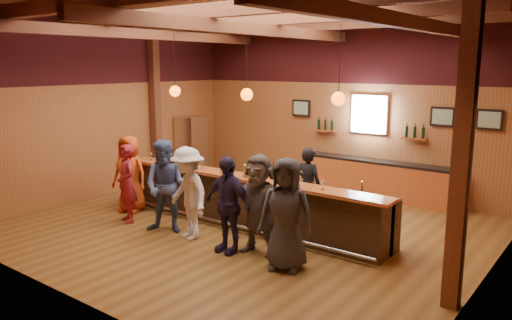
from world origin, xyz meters
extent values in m
plane|color=brown|center=(0.00, 0.00, 0.00)|extent=(9.00, 9.00, 0.00)
cube|color=brown|center=(0.00, 4.00, 2.25)|extent=(9.00, 0.04, 4.50)
cube|color=brown|center=(0.00, -4.00, 2.25)|extent=(9.00, 0.04, 4.50)
cube|color=brown|center=(-4.50, 0.00, 2.25)|extent=(0.04, 8.00, 4.50)
cube|color=brown|center=(4.50, 0.00, 2.25)|extent=(0.04, 8.00, 4.50)
cube|color=black|center=(0.00, 3.98, 3.65)|extent=(9.00, 0.01, 1.70)
cube|color=black|center=(-4.48, 0.00, 3.65)|extent=(0.01, 8.00, 1.70)
cube|color=black|center=(4.48, 0.00, 3.65)|extent=(0.01, 8.00, 1.70)
cube|color=#512717|center=(-4.35, 1.50, 2.25)|extent=(0.22, 0.22, 4.50)
cube|color=#512717|center=(4.35, -1.00, 2.25)|extent=(0.22, 0.22, 4.50)
cube|color=#512717|center=(0.00, -1.00, 4.20)|extent=(8.80, 0.20, 0.25)
cube|color=#512717|center=(0.00, 1.00, 4.20)|extent=(8.80, 0.20, 0.25)
cube|color=#512717|center=(0.00, 3.00, 4.20)|extent=(8.80, 0.20, 0.25)
cube|color=#512717|center=(-3.00, 0.00, 3.95)|extent=(0.18, 7.80, 0.22)
cube|color=#512717|center=(0.00, 0.00, 3.95)|extent=(0.18, 7.80, 0.22)
cube|color=#512717|center=(3.00, 0.00, 3.95)|extent=(0.18, 7.80, 0.22)
cube|color=black|center=(0.00, 0.00, 0.53)|extent=(6.00, 0.60, 1.05)
cube|color=#97411B|center=(0.00, -0.18, 1.08)|extent=(6.30, 0.50, 0.06)
cube|color=black|center=(0.00, 0.38, 0.93)|extent=(6.00, 0.48, 0.05)
cube|color=black|center=(0.00, 0.38, 0.45)|extent=(6.00, 0.48, 0.90)
cube|color=silver|center=(2.00, 0.38, 0.88)|extent=(0.45, 0.40, 0.14)
cube|color=silver|center=(2.50, 0.38, 0.88)|extent=(0.45, 0.40, 0.14)
cylinder|color=silver|center=(0.00, -0.42, 0.15)|extent=(6.00, 0.06, 0.06)
cube|color=#97411B|center=(1.20, 3.72, 0.45)|extent=(4.00, 0.50, 0.90)
cube|color=black|center=(1.20, 3.72, 0.93)|extent=(4.00, 0.52, 0.05)
cube|color=silver|center=(0.80, 3.95, 2.05)|extent=(0.95, 0.08, 0.95)
cube|color=white|center=(0.80, 3.90, 2.05)|extent=(0.78, 0.01, 0.78)
cube|color=black|center=(-1.20, 3.94, 2.10)|extent=(0.55, 0.04, 0.45)
cube|color=silver|center=(-1.20, 3.92, 2.10)|extent=(0.45, 0.01, 0.35)
cube|color=black|center=(2.60, 3.94, 2.10)|extent=(0.55, 0.04, 0.45)
cube|color=silver|center=(2.60, 3.92, 2.10)|extent=(0.45, 0.01, 0.35)
cube|color=black|center=(3.60, 3.94, 2.10)|extent=(0.55, 0.04, 0.45)
cube|color=silver|center=(3.60, 3.92, 2.10)|extent=(0.45, 0.01, 0.35)
cube|color=#97411B|center=(-0.40, 3.88, 1.55)|extent=(0.60, 0.18, 0.04)
cylinder|color=black|center=(-0.60, 3.88, 1.70)|extent=(0.07, 0.07, 0.26)
cylinder|color=black|center=(-0.40, 3.88, 1.70)|extent=(0.07, 0.07, 0.26)
cylinder|color=black|center=(-0.20, 3.88, 1.70)|extent=(0.07, 0.07, 0.26)
cube|color=#97411B|center=(2.00, 3.88, 1.55)|extent=(0.60, 0.18, 0.04)
cylinder|color=black|center=(1.80, 3.88, 1.70)|extent=(0.07, 0.07, 0.26)
cylinder|color=black|center=(2.00, 3.88, 1.70)|extent=(0.07, 0.07, 0.26)
cylinder|color=black|center=(2.20, 3.88, 1.70)|extent=(0.07, 0.07, 0.26)
cylinder|color=black|center=(-2.00, 0.00, 3.33)|extent=(0.01, 0.01, 1.25)
sphere|color=#FC550C|center=(-2.00, 0.00, 2.70)|extent=(0.24, 0.24, 0.24)
cylinder|color=black|center=(0.00, 0.00, 3.33)|extent=(0.01, 0.01, 1.25)
sphere|color=#FC550C|center=(0.00, 0.00, 2.70)|extent=(0.24, 0.24, 0.24)
cylinder|color=black|center=(2.00, 0.00, 3.33)|extent=(0.01, 0.01, 1.25)
sphere|color=#FC550C|center=(2.00, 0.00, 2.70)|extent=(0.24, 0.24, 0.24)
cube|color=silver|center=(-4.10, 2.60, 0.90)|extent=(0.70, 0.70, 1.80)
imported|color=#BE3E11|center=(-2.80, -0.70, 0.87)|extent=(0.96, 0.76, 1.73)
imported|color=maroon|center=(-2.21, -1.26, 0.83)|extent=(0.71, 0.59, 1.66)
imported|color=#435286|center=(-1.09, -1.19, 0.92)|extent=(1.10, 1.00, 1.85)
imported|color=beige|center=(-0.47, -1.21, 0.89)|extent=(1.29, 0.97, 1.77)
imported|color=#241C38|center=(0.57, -1.29, 0.86)|extent=(1.03, 0.47, 1.73)
imported|color=#554B44|center=(1.04, -1.01, 0.89)|extent=(1.70, 0.72, 1.78)
imported|color=#2A292C|center=(1.81, -1.29, 0.92)|extent=(1.04, 0.84, 1.85)
imported|color=black|center=(0.88, 0.92, 0.81)|extent=(0.59, 0.39, 1.62)
cylinder|color=brown|center=(0.19, -0.18, 1.23)|extent=(0.22, 0.22, 0.24)
cylinder|color=black|center=(0.69, -0.05, 1.23)|extent=(0.07, 0.07, 0.24)
cylinder|color=black|center=(0.69, -0.05, 1.39)|extent=(0.02, 0.02, 0.08)
cylinder|color=black|center=(0.87, -0.12, 1.23)|extent=(0.07, 0.07, 0.24)
cylinder|color=black|center=(0.87, -0.12, 1.39)|extent=(0.02, 0.02, 0.08)
cylinder|color=silver|center=(-2.73, -0.13, 1.11)|extent=(0.06, 0.06, 0.01)
cylinder|color=silver|center=(-2.73, -0.13, 1.16)|extent=(0.01, 0.01, 0.09)
sphere|color=silver|center=(-2.73, -0.13, 1.23)|extent=(0.07, 0.07, 0.07)
cylinder|color=silver|center=(-2.17, -0.12, 1.11)|extent=(0.07, 0.07, 0.01)
cylinder|color=silver|center=(-2.17, -0.12, 1.17)|extent=(0.01, 0.01, 0.10)
sphere|color=silver|center=(-2.17, -0.12, 1.26)|extent=(0.08, 0.08, 0.08)
cylinder|color=silver|center=(-1.57, -0.11, 1.11)|extent=(0.07, 0.07, 0.01)
cylinder|color=silver|center=(-1.57, -0.11, 1.17)|extent=(0.01, 0.01, 0.10)
sphere|color=silver|center=(-1.57, -0.11, 1.25)|extent=(0.08, 0.08, 0.08)
cylinder|color=silver|center=(-1.12, -0.14, 1.11)|extent=(0.07, 0.07, 0.01)
cylinder|color=silver|center=(-1.12, -0.14, 1.16)|extent=(0.01, 0.01, 0.09)
sphere|color=silver|center=(-1.12, -0.14, 1.24)|extent=(0.08, 0.08, 0.08)
cylinder|color=silver|center=(-0.35, -0.09, 1.11)|extent=(0.08, 0.08, 0.01)
cylinder|color=silver|center=(-0.35, -0.09, 1.17)|extent=(0.01, 0.01, 0.11)
sphere|color=silver|center=(-0.35, -0.09, 1.26)|extent=(0.09, 0.09, 0.09)
cylinder|color=silver|center=(0.92, -0.26, 1.11)|extent=(0.06, 0.06, 0.01)
cylinder|color=silver|center=(0.92, -0.26, 1.16)|extent=(0.01, 0.01, 0.09)
sphere|color=silver|center=(0.92, -0.26, 1.24)|extent=(0.07, 0.07, 0.07)
cylinder|color=silver|center=(1.35, -0.17, 1.11)|extent=(0.07, 0.07, 0.01)
cylinder|color=silver|center=(1.35, -0.17, 1.17)|extent=(0.01, 0.01, 0.10)
sphere|color=silver|center=(1.35, -0.17, 1.25)|extent=(0.08, 0.08, 0.08)
cylinder|color=silver|center=(1.84, -0.19, 1.11)|extent=(0.07, 0.07, 0.01)
cylinder|color=silver|center=(1.84, -0.19, 1.16)|extent=(0.01, 0.01, 0.09)
sphere|color=silver|center=(1.84, -0.19, 1.24)|extent=(0.08, 0.08, 0.08)
camera|label=1|loc=(6.05, -7.71, 3.29)|focal=35.00mm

